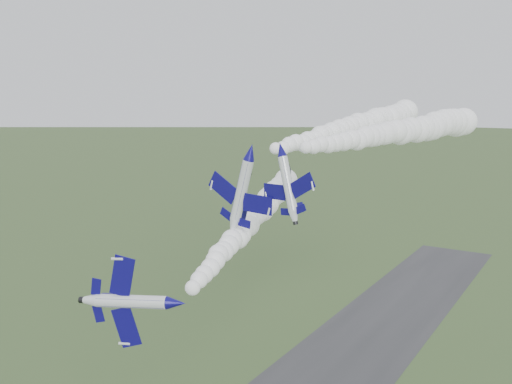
% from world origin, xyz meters
% --- Properties ---
extents(jet_lead, '(5.47, 12.02, 10.23)m').
position_xyz_m(jet_lead, '(5.12, -1.48, 32.76)').
color(jet_lead, silver).
extents(smoke_trail_jet_lead, '(28.94, 68.77, 5.20)m').
position_xyz_m(smoke_trail_jet_lead, '(-7.60, 34.87, 34.19)').
color(smoke_trail_jet_lead, white).
extents(jet_pair_left, '(11.35, 14.04, 4.34)m').
position_xyz_m(jet_pair_left, '(-0.11, 21.57, 46.77)').
color(jet_pair_left, silver).
extents(smoke_trail_jet_pair_left, '(10.88, 60.79, 5.84)m').
position_xyz_m(smoke_trail_jet_pair_left, '(1.59, 55.11, 48.61)').
color(smoke_trail_jet_pair_left, white).
extents(jet_pair_right, '(9.31, 11.29, 3.53)m').
position_xyz_m(jet_pair_right, '(5.08, 21.12, 47.44)').
color(jet_pair_right, silver).
extents(smoke_trail_jet_pair_right, '(18.31, 51.86, 5.40)m').
position_xyz_m(smoke_trail_jet_pair_right, '(12.20, 48.66, 48.53)').
color(smoke_trail_jet_pair_right, white).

